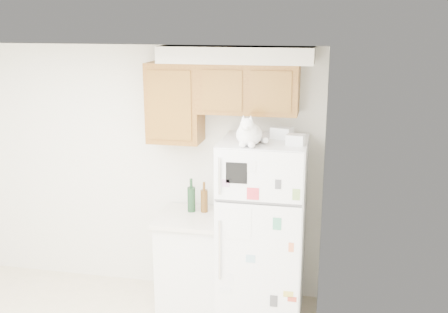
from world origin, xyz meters
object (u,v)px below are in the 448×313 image
(bottle_green, at_px, (191,195))
(bottle_amber, at_px, (204,197))
(cat, at_px, (249,133))
(storage_box_back, at_px, (282,133))
(refrigerator, at_px, (262,230))
(storage_box_front, at_px, (295,140))
(base_counter, at_px, (193,259))

(bottle_green, bearing_deg, bottle_amber, 5.98)
(cat, height_order, storage_box_back, cat)
(storage_box_back, bearing_deg, refrigerator, -124.69)
(storage_box_back, bearing_deg, bottle_green, -168.25)
(cat, height_order, storage_box_front, cat)
(cat, xyz_separation_m, bottle_amber, (-0.49, 0.39, -0.73))
(base_counter, relative_size, bottle_green, 2.77)
(cat, xyz_separation_m, storage_box_back, (0.25, 0.33, -0.06))
(refrigerator, relative_size, cat, 4.26)
(refrigerator, bearing_deg, cat, -116.06)
(refrigerator, distance_m, bottle_amber, 0.66)
(cat, distance_m, bottle_green, 1.02)
(storage_box_back, relative_size, bottle_green, 0.54)
(refrigerator, bearing_deg, bottle_amber, 162.93)
(cat, bearing_deg, storage_box_front, 14.20)
(cat, bearing_deg, bottle_amber, 141.10)
(refrigerator, height_order, storage_box_back, storage_box_back)
(storage_box_front, distance_m, bottle_amber, 1.14)
(refrigerator, bearing_deg, storage_box_front, -22.38)
(cat, distance_m, bottle_amber, 0.97)
(storage_box_back, distance_m, bottle_green, 1.09)
(storage_box_front, bearing_deg, bottle_green, 172.62)
(refrigerator, distance_m, storage_box_front, 0.94)
(storage_box_front, height_order, bottle_green, storage_box_front)
(cat, xyz_separation_m, storage_box_front, (0.38, 0.10, -0.06))
(storage_box_front, bearing_deg, cat, -157.28)
(cat, distance_m, storage_box_front, 0.40)
(cat, height_order, bottle_amber, cat)
(storage_box_back, bearing_deg, base_counter, -161.80)
(refrigerator, relative_size, storage_box_back, 9.44)
(base_counter, bearing_deg, bottle_amber, 48.30)
(storage_box_back, height_order, bottle_amber, storage_box_back)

